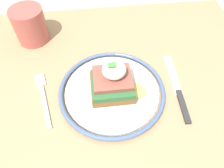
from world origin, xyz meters
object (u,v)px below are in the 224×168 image
(plate, at_px, (112,91))
(sandwich, at_px, (113,81))
(knife, at_px, (178,92))
(fork, at_px, (43,96))
(cup, at_px, (30,25))

(plate, height_order, sandwich, sandwich)
(sandwich, relative_size, knife, 0.61)
(fork, bearing_deg, plate, -3.20)
(plate, distance_m, cup, 0.28)
(plate, relative_size, sandwich, 2.00)
(fork, xyz_separation_m, knife, (0.30, -0.02, 0.00))
(sandwich, bearing_deg, plate, -157.52)
(sandwich, bearing_deg, knife, -6.10)
(fork, xyz_separation_m, cup, (-0.04, 0.20, 0.05))
(plate, bearing_deg, fork, 176.80)
(plate, relative_size, knife, 1.23)
(sandwich, relative_size, fork, 0.79)
(plate, distance_m, knife, 0.15)
(plate, relative_size, fork, 1.59)
(plate, height_order, knife, plate)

